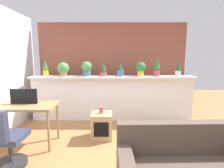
# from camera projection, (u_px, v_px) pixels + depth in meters

# --- Properties ---
(ground_plane) EXTENTS (12.00, 12.00, 0.00)m
(ground_plane) POSITION_uv_depth(u_px,v_px,m) (113.00, 168.00, 2.52)
(ground_plane) COLOR #9E7042
(divider_wall) EXTENTS (4.00, 0.16, 1.08)m
(divider_wall) POSITION_uv_depth(u_px,v_px,m) (113.00, 99.00, 4.41)
(divider_wall) COLOR white
(divider_wall) RESTS_ON ground
(plant_shelf) EXTENTS (4.00, 0.38, 0.04)m
(plant_shelf) POSITION_uv_depth(u_px,v_px,m) (113.00, 77.00, 4.29)
(plant_shelf) COLOR white
(plant_shelf) RESTS_ON divider_wall
(brick_wall_behind) EXTENTS (4.00, 0.10, 2.50)m
(brick_wall_behind) POSITION_uv_depth(u_px,v_px,m) (113.00, 69.00, 4.89)
(brick_wall_behind) COLOR brown
(brick_wall_behind) RESTS_ON ground
(potted_plant_0) EXTENTS (0.13, 0.13, 0.40)m
(potted_plant_0) POSITION_uv_depth(u_px,v_px,m) (46.00, 69.00, 4.26)
(potted_plant_0) COLOR gold
(potted_plant_0) RESTS_ON plant_shelf
(potted_plant_1) EXTENTS (0.28, 0.28, 0.34)m
(potted_plant_1) POSITION_uv_depth(u_px,v_px,m) (64.00, 69.00, 4.22)
(potted_plant_1) COLOR #C66B42
(potted_plant_1) RESTS_ON plant_shelf
(potted_plant_2) EXTENTS (0.25, 0.25, 0.36)m
(potted_plant_2) POSITION_uv_depth(u_px,v_px,m) (87.00, 68.00, 4.26)
(potted_plant_2) COLOR #386B84
(potted_plant_2) RESTS_ON plant_shelf
(potted_plant_3) EXTENTS (0.16, 0.16, 0.35)m
(potted_plant_3) POSITION_uv_depth(u_px,v_px,m) (104.00, 70.00, 4.25)
(potted_plant_3) COLOR #B7474C
(potted_plant_3) RESTS_ON plant_shelf
(potted_plant_4) EXTENTS (0.18, 0.18, 0.32)m
(potted_plant_4) POSITION_uv_depth(u_px,v_px,m) (121.00, 71.00, 4.25)
(potted_plant_4) COLOR #386B84
(potted_plant_4) RESTS_ON plant_shelf
(potted_plant_5) EXTENTS (0.25, 0.25, 0.34)m
(potted_plant_5) POSITION_uv_depth(u_px,v_px,m) (141.00, 68.00, 4.26)
(potted_plant_5) COLOR gold
(potted_plant_5) RESTS_ON plant_shelf
(potted_plant_6) EXTENTS (0.16, 0.16, 0.45)m
(potted_plant_6) POSITION_uv_depth(u_px,v_px,m) (157.00, 68.00, 4.26)
(potted_plant_6) COLOR #B7474C
(potted_plant_6) RESTS_ON plant_shelf
(potted_plant_7) EXTENTS (0.13, 0.13, 0.38)m
(potted_plant_7) POSITION_uv_depth(u_px,v_px,m) (178.00, 69.00, 4.27)
(potted_plant_7) COLOR silver
(potted_plant_7) RESTS_ON plant_shelf
(desk) EXTENTS (1.10, 0.60, 0.75)m
(desk) POSITION_uv_depth(u_px,v_px,m) (25.00, 109.00, 3.11)
(desk) COLOR #99754C
(desk) RESTS_ON ground
(tv_monitor) EXTENTS (0.48, 0.04, 0.27)m
(tv_monitor) POSITION_uv_depth(u_px,v_px,m) (24.00, 96.00, 3.16)
(tv_monitor) COLOR black
(tv_monitor) RESTS_ON desk
(office_chair) EXTENTS (0.50, 0.51, 0.91)m
(office_chair) POSITION_uv_depth(u_px,v_px,m) (6.00, 143.00, 2.47)
(office_chair) COLOR #262628
(office_chair) RESTS_ON ground
(side_cube_shelf) EXTENTS (0.40, 0.41, 0.50)m
(side_cube_shelf) POSITION_uv_depth(u_px,v_px,m) (102.00, 126.00, 3.45)
(side_cube_shelf) COLOR tan
(side_cube_shelf) RESTS_ON ground
(vase_on_shelf) EXTENTS (0.08, 0.08, 0.12)m
(vase_on_shelf) POSITION_uv_depth(u_px,v_px,m) (101.00, 110.00, 3.41)
(vase_on_shelf) COLOR #CC3D47
(vase_on_shelf) RESTS_ON side_cube_shelf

